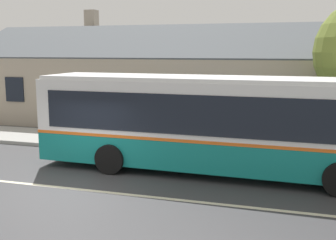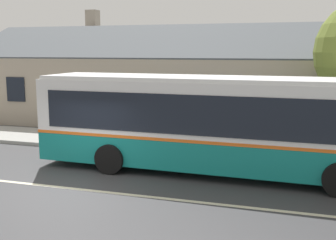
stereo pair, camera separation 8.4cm
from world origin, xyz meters
name	(u,v)px [view 1 (the left image)]	position (x,y,z in m)	size (l,w,h in m)	color
ground_plane	(69,188)	(0.00, 0.00, 0.00)	(300.00, 300.00, 0.00)	#38383A
sidewalk_far	(140,143)	(0.00, 6.00, 0.07)	(60.00, 3.00, 0.15)	#9E9E99
lane_divider_stripe	(69,188)	(0.00, 0.00, 0.00)	(60.00, 0.16, 0.01)	beige
community_building	(187,87)	(0.27, 13.05, 1.94)	(24.14, 9.45, 6.53)	tan
transit_bus	(218,122)	(3.93, 2.90, 1.72)	(12.26, 2.96, 3.20)	#147F7A
bench_by_building	(73,131)	(-2.92, 5.45, 0.56)	(1.60, 0.51, 0.94)	#4C4C4C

